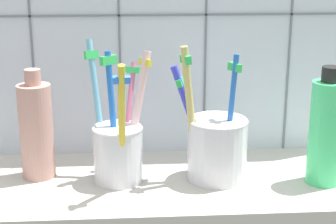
% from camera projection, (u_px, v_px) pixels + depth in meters
% --- Properties ---
extents(counter_slab, '(0.64, 0.22, 0.02)m').
position_uv_depth(counter_slab, '(168.00, 186.00, 0.76)').
color(counter_slab, '#BCB7AD').
rests_on(counter_slab, ground).
extents(tile_wall_back, '(0.64, 0.02, 0.45)m').
position_uv_depth(tile_wall_back, '(162.00, 19.00, 0.82)').
color(tile_wall_back, silver).
rests_on(tile_wall_back, ground).
extents(toothbrush_cup_left, '(0.09, 0.12, 0.19)m').
position_uv_depth(toothbrush_cup_left, '(118.00, 147.00, 0.74)').
color(toothbrush_cup_left, silver).
rests_on(toothbrush_cup_left, counter_slab).
extents(toothbrush_cup_right, '(0.11, 0.08, 0.19)m').
position_uv_depth(toothbrush_cup_right, '(216.00, 147.00, 0.75)').
color(toothbrush_cup_right, silver).
rests_on(toothbrush_cup_right, counter_slab).
extents(ceramic_vase, '(0.05, 0.05, 0.15)m').
position_uv_depth(ceramic_vase, '(36.00, 130.00, 0.75)').
color(ceramic_vase, tan).
rests_on(ceramic_vase, counter_slab).
extents(soap_bottle, '(0.05, 0.05, 0.16)m').
position_uv_depth(soap_bottle, '(327.00, 131.00, 0.73)').
color(soap_bottle, '#47DF82').
rests_on(soap_bottle, counter_slab).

